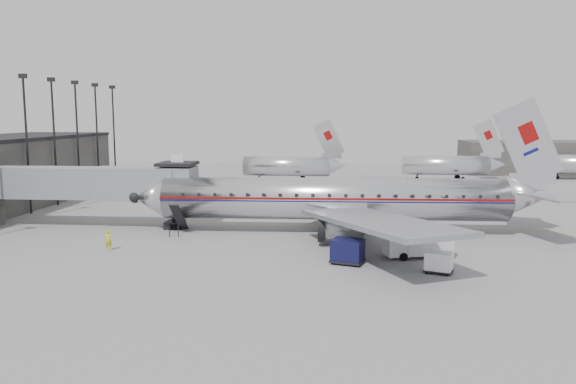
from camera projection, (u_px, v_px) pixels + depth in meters
The scene contains 12 objects.
ground at pixel (265, 238), 49.90m from camera, with size 160.00×160.00×0.00m, color slate.
hangar at pixel (546, 157), 104.67m from camera, with size 30.00×12.00×6.00m, color #353331.
apron_line at pixel (303, 225), 55.55m from camera, with size 0.15×60.00×0.01m, color gold.
jet_bridge at pixel (100, 184), 54.44m from camera, with size 21.00×6.20×7.10m.
floodlight_masts at pixel (41, 137), 64.04m from camera, with size 0.90×42.25×15.25m.
distant_aircraft_near at pixel (288, 165), 91.13m from camera, with size 16.39×3.20×10.26m.
distant_aircraft_mid at pixel (446, 164), 92.75m from camera, with size 16.39×3.20×10.26m.
airliner at pixel (342, 199), 51.85m from camera, with size 39.54×36.62×12.50m.
service_van at pixel (419, 241), 42.89m from camera, with size 5.34×2.98×2.37m.
baggage_cart_navy at pixel (348, 251), 41.08m from camera, with size 2.75×2.40×1.82m.
baggage_cart_white at pixel (439, 262), 38.73m from camera, with size 2.24×1.98×1.46m.
ramp_worker at pixel (108, 240), 45.19m from camera, with size 0.60×0.39×1.64m, color #C8C817.
Camera 1 is at (6.42, -48.50, 10.83)m, focal length 35.00 mm.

